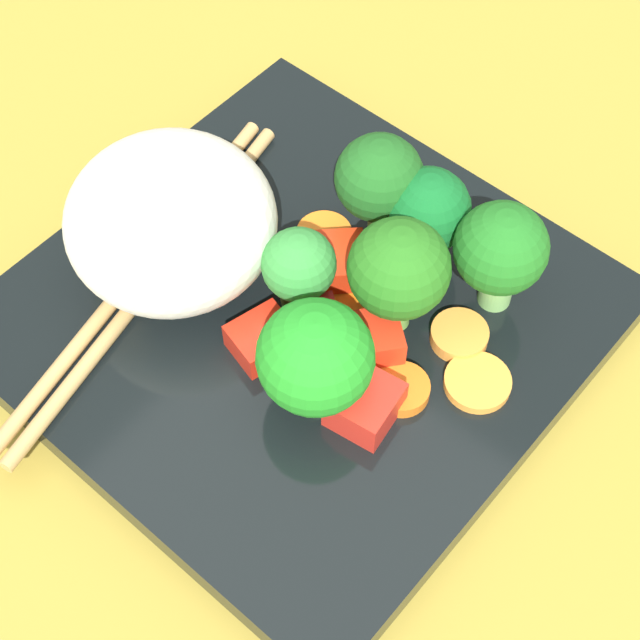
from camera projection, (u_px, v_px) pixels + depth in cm
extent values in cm
cube|color=olive|center=(301.00, 339.00, 50.70)|extent=(110.00, 110.00, 2.00)
cube|color=black|center=(300.00, 319.00, 49.18)|extent=(26.28, 26.28, 1.65)
ellipsoid|color=white|center=(171.00, 222.00, 46.90)|extent=(14.14, 14.13, 7.21)
cylinder|color=#71AB56|center=(373.00, 211.00, 50.23)|extent=(1.57, 1.48, 2.73)
sphere|color=#1B561C|center=(377.00, 177.00, 47.69)|extent=(4.34, 4.34, 4.34)
cylinder|color=#689E43|center=(289.00, 291.00, 47.55)|extent=(1.70, 1.85, 2.66)
sphere|color=#318337|center=(289.00, 263.00, 45.51)|extent=(3.49, 3.49, 3.49)
cylinder|color=#72AE52|center=(428.00, 242.00, 49.59)|extent=(1.54, 1.80, 2.13)
sphere|color=#115D24|center=(428.00, 210.00, 47.49)|extent=(4.19, 4.19, 4.19)
cylinder|color=#6EA545|center=(319.00, 391.00, 44.99)|extent=(2.16, 2.09, 1.90)
sphere|color=#1F8A21|center=(315.00, 357.00, 42.96)|extent=(5.23, 5.23, 5.23)
cylinder|color=#77B45F|center=(497.00, 285.00, 47.86)|extent=(1.74, 1.72, 2.38)
sphere|color=#1D661D|center=(501.00, 248.00, 45.44)|extent=(4.42, 4.42, 4.42)
cylinder|color=#639B3E|center=(394.00, 307.00, 47.20)|extent=(1.70, 1.35, 2.48)
sphere|color=#23661A|center=(399.00, 269.00, 44.66)|extent=(4.73, 4.73, 4.73)
cylinder|color=orange|center=(324.00, 236.00, 50.57)|extent=(3.24, 3.24, 0.69)
cylinder|color=orange|center=(348.00, 308.00, 48.25)|extent=(3.38, 3.38, 0.49)
cylinder|color=orange|center=(459.00, 336.00, 47.22)|extent=(3.52, 3.52, 0.75)
cylinder|color=orange|center=(405.00, 280.00, 49.19)|extent=(2.78, 2.78, 0.48)
cylinder|color=orange|center=(401.00, 389.00, 45.62)|extent=(2.85, 2.85, 0.72)
cylinder|color=#F79A37|center=(477.00, 382.00, 45.95)|extent=(4.41, 4.41, 0.49)
cube|color=red|center=(365.00, 404.00, 44.52)|extent=(3.05, 3.23, 1.88)
cube|color=red|center=(321.00, 326.00, 46.58)|extent=(2.66, 2.56, 2.31)
cube|color=red|center=(371.00, 341.00, 46.19)|extent=(3.72, 3.76, 2.18)
cube|color=red|center=(336.00, 266.00, 48.71)|extent=(4.24, 4.22, 1.98)
cube|color=red|center=(270.00, 344.00, 46.49)|extent=(3.16, 3.42, 1.53)
cylinder|color=tan|center=(135.00, 274.00, 49.22)|extent=(4.61, 22.53, 0.74)
cylinder|color=tan|center=(152.00, 282.00, 48.96)|extent=(4.61, 22.53, 0.74)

